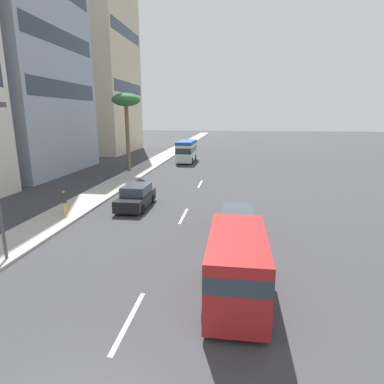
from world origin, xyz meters
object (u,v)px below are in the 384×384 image
Objects in this scene: minibus_second at (187,150)px; van_fourth at (237,264)px; car_lead at (237,222)px; palm_tree at (126,103)px; pedestrian_mid_block at (64,201)px; car_third at (136,197)px.

van_fourth is at bearing 11.62° from minibus_second.
palm_tree is at bearing 34.01° from car_lead.
car_lead is 28.09m from minibus_second.
palm_tree is (18.26, 12.32, 6.95)m from car_lead.
minibus_second is 3.89× the size of pedestrian_mid_block.
car_lead is at bearing 136.65° from pedestrian_mid_block.
car_third is 0.94× the size of van_fourth.
van_fourth is at bearing 33.04° from car_third.
car_lead is 0.73× the size of minibus_second.
car_lead is at bearing -0.51° from van_fourth.
pedestrian_mid_block is (-25.31, 4.18, -0.62)m from minibus_second.
car_third is 13.02m from van_fourth.
car_third is at bearing 57.87° from car_lead.
palm_tree is (13.76, 5.17, 6.93)m from car_third.
car_lead is at bearing 57.87° from car_third.
car_third is at bearing 33.04° from van_fourth.
minibus_second is at bearing 14.37° from car_lead.
car_third is at bearing 179.30° from pedestrian_mid_block.
car_lead is 8.44m from car_third.
car_third is at bearing -0.45° from minibus_second.
van_fourth reaches higher than car_lead.
van_fourth is (-33.61, -6.91, -0.21)m from minibus_second.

